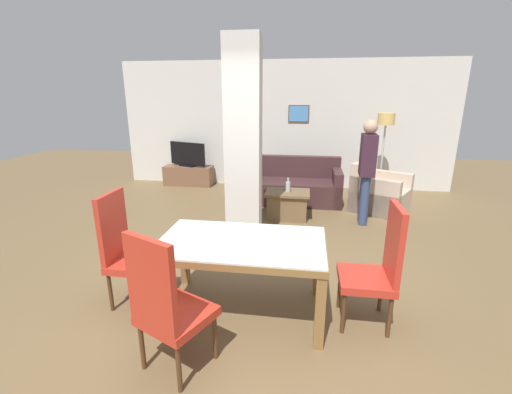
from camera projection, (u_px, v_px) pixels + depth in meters
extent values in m
plane|color=brown|center=(242.00, 310.00, 3.28)|extent=(18.00, 18.00, 0.00)
cube|color=silver|center=(283.00, 125.00, 7.46)|extent=(7.20, 0.06, 2.70)
cube|color=brown|center=(299.00, 114.00, 7.30)|extent=(0.44, 0.02, 0.36)
cube|color=#4C8CCC|center=(299.00, 114.00, 7.29)|extent=(0.40, 0.01, 0.32)
cube|color=silver|center=(243.00, 145.00, 4.45)|extent=(0.46, 0.29, 2.70)
cube|color=olive|center=(231.00, 267.00, 2.69)|extent=(1.51, 0.06, 0.06)
cube|color=olive|center=(249.00, 228.00, 3.49)|extent=(1.51, 0.06, 0.06)
cube|color=olive|center=(165.00, 240.00, 3.19)|extent=(0.06, 0.79, 0.06)
cube|color=olive|center=(323.00, 250.00, 2.98)|extent=(0.06, 0.79, 0.06)
cube|color=silver|center=(241.00, 241.00, 3.08)|extent=(1.49, 0.89, 0.01)
cube|color=olive|center=(151.00, 297.00, 2.91)|extent=(0.08, 0.08, 0.65)
cube|color=olive|center=(320.00, 313.00, 2.70)|extent=(0.08, 0.08, 0.65)
cube|color=olive|center=(184.00, 255.00, 3.67)|extent=(0.08, 0.08, 0.65)
cube|color=olive|center=(318.00, 265.00, 3.47)|extent=(0.08, 0.08, 0.65)
cube|color=red|center=(177.00, 315.00, 2.51)|extent=(0.61, 0.61, 0.07)
cube|color=red|center=(151.00, 284.00, 2.24)|extent=(0.42, 0.23, 0.65)
cylinder|color=#4C3019|center=(180.00, 320.00, 2.83)|extent=(0.04, 0.04, 0.39)
cylinder|color=#4C3019|center=(215.00, 337.00, 2.63)|extent=(0.04, 0.04, 0.39)
cylinder|color=#4C3019|center=(142.00, 347.00, 2.53)|extent=(0.04, 0.04, 0.39)
cylinder|color=#4C3019|center=(179.00, 368.00, 2.32)|extent=(0.04, 0.04, 0.39)
cube|color=red|center=(137.00, 262.00, 3.31)|extent=(0.46, 0.46, 0.07)
cube|color=red|center=(113.00, 226.00, 3.24)|extent=(0.05, 0.44, 0.65)
cylinder|color=#4C3019|center=(165.00, 275.00, 3.53)|extent=(0.04, 0.04, 0.39)
cylinder|color=#4C3019|center=(148.00, 296.00, 3.17)|extent=(0.04, 0.04, 0.39)
cylinder|color=#4C3019|center=(131.00, 272.00, 3.58)|extent=(0.04, 0.04, 0.39)
cylinder|color=#4C3019|center=(111.00, 292.00, 3.22)|extent=(0.04, 0.04, 0.39)
cube|color=red|center=(365.00, 279.00, 3.00)|extent=(0.46, 0.46, 0.07)
cube|color=red|center=(394.00, 243.00, 2.87)|extent=(0.05, 0.44, 0.65)
cylinder|color=#4C3019|center=(343.00, 313.00, 2.91)|extent=(0.04, 0.04, 0.39)
cylinder|color=#4C3019|center=(340.00, 289.00, 3.27)|extent=(0.04, 0.04, 0.39)
cylinder|color=#4C3019|center=(390.00, 317.00, 2.86)|extent=(0.04, 0.04, 0.39)
cylinder|color=#4C3019|center=(381.00, 292.00, 3.22)|extent=(0.04, 0.04, 0.39)
cube|color=#402627|center=(292.00, 191.00, 6.58)|extent=(1.84, 0.87, 0.42)
cube|color=#402627|center=(293.00, 166.00, 6.78)|extent=(1.84, 0.18, 0.41)
cube|color=#402627|center=(336.00, 187.00, 6.42)|extent=(0.16, 0.87, 0.65)
cube|color=#402627|center=(249.00, 184.00, 6.66)|extent=(0.16, 0.87, 0.65)
cube|color=beige|center=(380.00, 200.00, 6.06)|extent=(1.16, 1.16, 0.40)
cube|color=beige|center=(364.00, 173.00, 6.14)|extent=(0.57, 0.83, 0.46)
cube|color=beige|center=(387.00, 189.00, 6.29)|extent=(0.81, 0.54, 0.65)
cube|color=beige|center=(374.00, 197.00, 5.76)|extent=(0.81, 0.54, 0.65)
cube|color=brown|center=(288.00, 193.00, 5.63)|extent=(0.72, 0.53, 0.04)
cube|color=brown|center=(287.00, 206.00, 5.69)|extent=(0.64, 0.45, 0.42)
cylinder|color=#B2B7BC|center=(288.00, 187.00, 5.61)|extent=(0.08, 0.08, 0.16)
cylinder|color=#B2B7BC|center=(288.00, 180.00, 5.58)|extent=(0.03, 0.03, 0.06)
cylinder|color=#B7B7BC|center=(288.00, 178.00, 5.57)|extent=(0.03, 0.03, 0.01)
cube|color=brown|center=(189.00, 175.00, 7.82)|extent=(1.09, 0.40, 0.44)
cube|color=black|center=(188.00, 165.00, 7.75)|extent=(0.42, 0.32, 0.03)
cube|color=black|center=(187.00, 154.00, 7.67)|extent=(0.90, 0.38, 0.51)
cylinder|color=#B7B7BC|center=(378.00, 197.00, 6.86)|extent=(0.28, 0.28, 0.02)
cylinder|color=#B7B7BC|center=(382.00, 162.00, 6.66)|extent=(0.04, 0.04, 1.42)
cylinder|color=#E5BC66|center=(386.00, 119.00, 6.42)|extent=(0.31, 0.31, 0.22)
cylinder|color=navy|center=(364.00, 201.00, 5.33)|extent=(0.13, 0.13, 0.79)
cylinder|color=navy|center=(363.00, 198.00, 5.49)|extent=(0.13, 0.13, 0.79)
cube|color=#371E2E|center=(368.00, 155.00, 5.20)|extent=(0.24, 0.39, 0.63)
sphere|color=tan|center=(371.00, 127.00, 5.08)|extent=(0.21, 0.21, 0.21)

